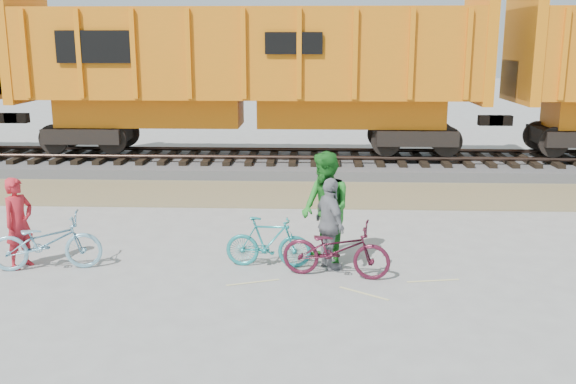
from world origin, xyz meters
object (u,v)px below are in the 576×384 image
(bicycle_blue, at_px, (46,242))
(bicycle_teal, at_px, (268,242))
(hopper_car_center, at_px, (249,71))
(person_man, at_px, (326,209))
(bicycle_maroon, at_px, (336,250))
(person_woman, at_px, (330,224))
(person_solo, at_px, (19,223))

(bicycle_blue, height_order, bicycle_teal, bicycle_blue)
(hopper_car_center, distance_m, bicycle_teal, 9.44)
(bicycle_blue, bearing_deg, person_man, -94.50)
(bicycle_maroon, height_order, person_woman, person_woman)
(bicycle_teal, xyz_separation_m, person_man, (1.00, 0.20, 0.56))
(person_solo, xyz_separation_m, person_woman, (5.43, 0.15, 0.01))
(bicycle_blue, xyz_separation_m, person_woman, (4.93, 0.25, 0.32))
(bicycle_maroon, relative_size, person_woman, 1.12)
(bicycle_blue, bearing_deg, bicycle_teal, -95.96)
(bicycle_maroon, height_order, person_man, person_man)
(hopper_car_center, xyz_separation_m, bicycle_blue, (-2.65, -9.30, -2.51))
(bicycle_teal, bearing_deg, person_solo, 95.49)
(bicycle_maroon, bearing_deg, hopper_car_center, 24.61)
(hopper_car_center, bearing_deg, bicycle_teal, -82.39)
(bicycle_blue, xyz_separation_m, bicycle_teal, (3.85, 0.29, -0.04))
(bicycle_teal, relative_size, bicycle_maroon, 0.83)
(bicycle_teal, height_order, person_woman, person_woman)
(bicycle_blue, xyz_separation_m, person_solo, (-0.50, 0.10, 0.31))
(hopper_car_center, xyz_separation_m, bicycle_teal, (1.20, -9.01, -2.55))
(person_solo, bearing_deg, bicycle_blue, -77.36)
(hopper_car_center, xyz_separation_m, person_man, (2.20, -8.81, -1.99))
(hopper_car_center, relative_size, person_solo, 8.67)
(hopper_car_center, distance_m, person_man, 9.30)
(hopper_car_center, relative_size, person_man, 6.90)
(hopper_car_center, xyz_separation_m, person_solo, (-3.15, -9.20, -2.20))
(hopper_car_center, height_order, bicycle_maroon, hopper_car_center)
(hopper_car_center, relative_size, bicycle_blue, 7.40)
(person_solo, height_order, person_woman, person_woman)
(bicycle_teal, relative_size, person_man, 0.74)
(hopper_car_center, bearing_deg, person_woman, -75.87)
(hopper_car_center, height_order, person_woman, hopper_car_center)
(bicycle_teal, distance_m, person_woman, 1.13)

